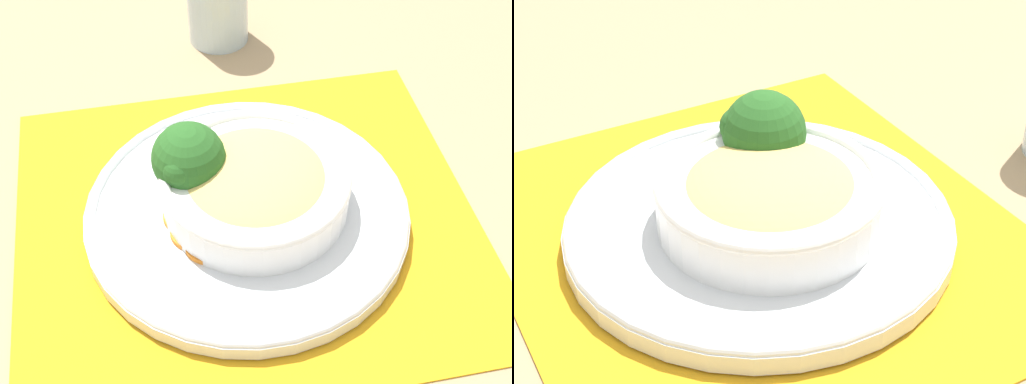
% 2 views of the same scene
% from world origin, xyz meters
% --- Properties ---
extents(ground_plane, '(4.00, 4.00, 0.00)m').
position_xyz_m(ground_plane, '(0.00, 0.00, 0.00)').
color(ground_plane, tan).
extents(placemat, '(0.47, 0.51, 0.00)m').
position_xyz_m(placemat, '(0.00, 0.00, 0.00)').
color(placemat, orange).
rests_on(placemat, ground_plane).
extents(plate, '(0.32, 0.32, 0.02)m').
position_xyz_m(plate, '(0.00, 0.00, 0.02)').
color(plate, silver).
rests_on(plate, placemat).
extents(bowl, '(0.19, 0.19, 0.05)m').
position_xyz_m(bowl, '(0.01, -0.01, 0.05)').
color(bowl, white).
rests_on(bowl, plate).
extents(broccoli_floret, '(0.07, 0.07, 0.08)m').
position_xyz_m(broccoli_floret, '(0.03, 0.05, 0.07)').
color(broccoli_floret, '#759E51').
rests_on(broccoli_floret, plate).
extents(carrot_slice_near, '(0.05, 0.05, 0.01)m').
position_xyz_m(carrot_slice_near, '(-0.01, 0.06, 0.02)').
color(carrot_slice_near, orange).
rests_on(carrot_slice_near, plate).
extents(carrot_slice_middle, '(0.05, 0.05, 0.01)m').
position_xyz_m(carrot_slice_middle, '(-0.03, 0.05, 0.02)').
color(carrot_slice_middle, orange).
rests_on(carrot_slice_middle, plate).
extents(carrot_slice_far, '(0.05, 0.05, 0.01)m').
position_xyz_m(carrot_slice_far, '(-0.05, 0.04, 0.02)').
color(carrot_slice_far, orange).
rests_on(carrot_slice_far, plate).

